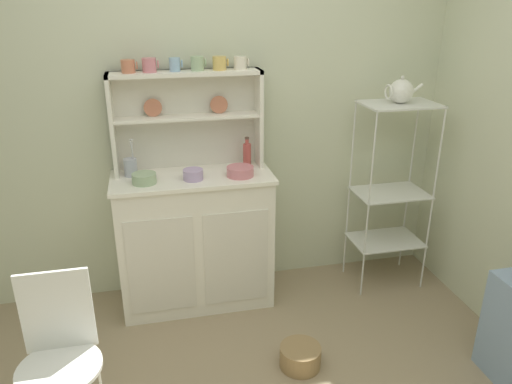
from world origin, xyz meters
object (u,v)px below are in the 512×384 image
(wire_chair, at_px, (59,347))
(bowl_mixing_large, at_px, (144,178))
(hutch_shelf_unit, at_px, (187,112))
(jam_bottle, at_px, (247,155))
(bakers_rack, at_px, (392,180))
(floor_basket, at_px, (300,356))
(cup_terracotta_0, at_px, (128,66))
(porcelain_teapot, at_px, (401,91))
(hutch_cabinet, at_px, (195,239))
(utensil_jar, at_px, (131,167))

(wire_chair, bearing_deg, bowl_mixing_large, 41.29)
(hutch_shelf_unit, bearing_deg, jam_bottle, -11.66)
(bakers_rack, height_order, bowl_mixing_large, bakers_rack)
(hutch_shelf_unit, height_order, bakers_rack, hutch_shelf_unit)
(floor_basket, height_order, cup_terracotta_0, cup_terracotta_0)
(floor_basket, relative_size, porcelain_teapot, 0.95)
(wire_chair, distance_m, jam_bottle, 1.60)
(wire_chair, relative_size, floor_basket, 3.68)
(porcelain_teapot, bearing_deg, cup_terracotta_0, 174.24)
(bakers_rack, distance_m, porcelain_teapot, 0.60)
(bakers_rack, distance_m, floor_basket, 1.34)
(cup_terracotta_0, bearing_deg, jam_bottle, -2.98)
(bakers_rack, bearing_deg, hutch_shelf_unit, 171.19)
(floor_basket, bearing_deg, bowl_mixing_large, 137.39)
(wire_chair, relative_size, jam_bottle, 4.26)
(cup_terracotta_0, bearing_deg, wire_chair, -108.49)
(cup_terracotta_0, bearing_deg, bakers_rack, -5.76)
(wire_chair, xyz_separation_m, floor_basket, (1.18, 0.22, -0.46))
(bowl_mixing_large, bearing_deg, bakers_rack, 0.98)
(jam_bottle, height_order, porcelain_teapot, porcelain_teapot)
(hutch_cabinet, xyz_separation_m, jam_bottle, (0.37, 0.09, 0.52))
(porcelain_teapot, bearing_deg, utensil_jar, 175.86)
(bakers_rack, bearing_deg, utensil_jar, 175.86)
(utensil_jar, height_order, porcelain_teapot, porcelain_teapot)
(cup_terracotta_0, xyz_separation_m, utensil_jar, (-0.04, -0.04, -0.60))
(hutch_cabinet, relative_size, floor_basket, 4.31)
(jam_bottle, bearing_deg, utensil_jar, -179.35)
(hutch_shelf_unit, height_order, jam_bottle, hutch_shelf_unit)
(jam_bottle, bearing_deg, cup_terracotta_0, 177.02)
(hutch_shelf_unit, bearing_deg, porcelain_teapot, -8.82)
(floor_basket, xyz_separation_m, utensil_jar, (-0.85, 0.86, 0.90))
(wire_chair, distance_m, utensil_jar, 1.22)
(cup_terracotta_0, distance_m, jam_bottle, 0.90)
(hutch_cabinet, relative_size, cup_terracotta_0, 10.59)
(hutch_cabinet, xyz_separation_m, cup_terracotta_0, (-0.32, 0.12, 1.09))
(wire_chair, height_order, cup_terracotta_0, cup_terracotta_0)
(bowl_mixing_large, relative_size, utensil_jar, 0.60)
(hutch_cabinet, bearing_deg, bakers_rack, -1.94)
(bakers_rack, xyz_separation_m, cup_terracotta_0, (-1.66, 0.17, 0.78))
(cup_terracotta_0, height_order, jam_bottle, cup_terracotta_0)
(floor_basket, distance_m, cup_terracotta_0, 1.92)
(bowl_mixing_large, height_order, porcelain_teapot, porcelain_teapot)
(floor_basket, xyz_separation_m, bowl_mixing_large, (-0.77, 0.71, 0.87))
(bakers_rack, distance_m, jam_bottle, 1.00)
(cup_terracotta_0, height_order, bowl_mixing_large, cup_terracotta_0)
(hutch_shelf_unit, xyz_separation_m, bakers_rack, (1.34, -0.21, -0.48))
(wire_chair, relative_size, cup_terracotta_0, 9.04)
(cup_terracotta_0, height_order, utensil_jar, cup_terracotta_0)
(wire_chair, bearing_deg, porcelain_teapot, 0.35)
(wire_chair, bearing_deg, cup_terracotta_0, 46.66)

